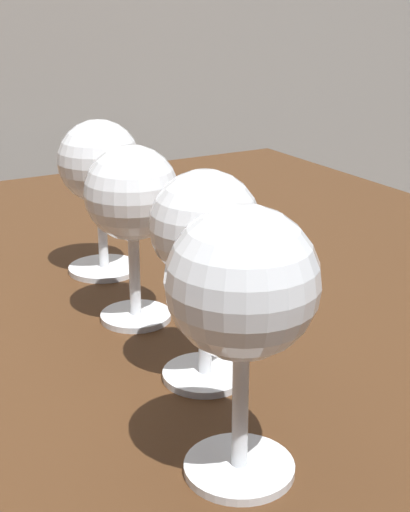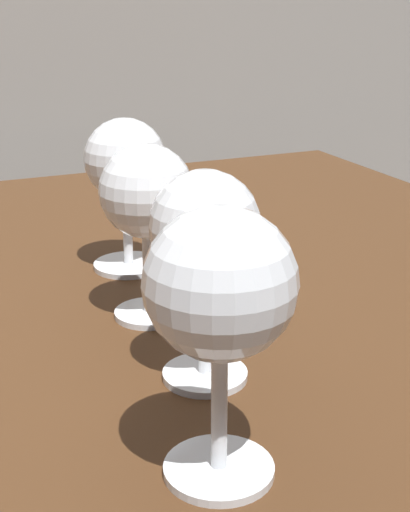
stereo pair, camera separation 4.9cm
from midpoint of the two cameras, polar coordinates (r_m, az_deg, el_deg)
dining_table at (r=0.72m, az=-16.08°, el=-11.36°), size 1.12×0.85×0.76m
wine_glass_chardonnay at (r=0.38m, az=-0.81°, el=-2.58°), size 0.08×0.08×0.15m
wine_glass_cabernet at (r=0.49m, az=-2.89°, el=1.71°), size 0.07×0.07×0.15m
wine_glass_merlot at (r=0.59m, az=-7.94°, el=4.33°), size 0.07×0.07×0.14m
wine_glass_port at (r=0.70m, az=-10.00°, el=6.57°), size 0.08×0.08×0.14m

